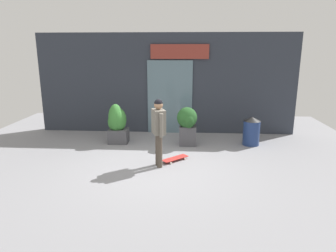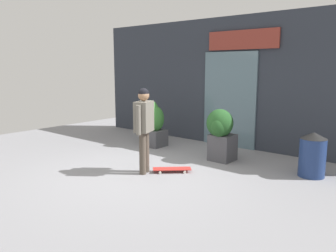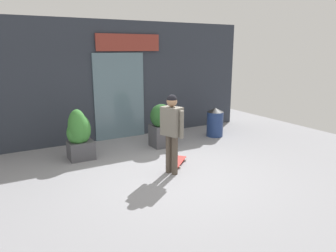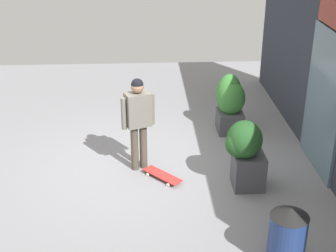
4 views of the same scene
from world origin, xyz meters
name	(u,v)px [view 4 (image 4 of 4)]	position (x,y,z in m)	size (l,w,h in m)	color
ground_plane	(141,166)	(0.00, 0.00, 0.00)	(12.00, 12.00, 0.00)	gray
building_facade	(332,75)	(0.01, 3.24, 1.65)	(8.62, 0.31, 3.32)	#2D333D
skateboarder	(138,115)	(0.06, -0.02, 1.02)	(0.39, 0.56, 1.67)	#4C4238
skateboard	(162,175)	(0.45, 0.37, 0.06)	(0.70, 0.67, 0.08)	red
planter_box_left	(245,150)	(0.75, 1.69, 0.67)	(0.59, 0.66, 1.16)	#47474C
planter_box_right	(230,102)	(-1.38, 1.81, 0.62)	(0.59, 0.57, 1.21)	#47474C
trash_bin	(287,236)	(2.65, 1.87, 0.43)	(0.50, 0.50, 0.86)	navy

